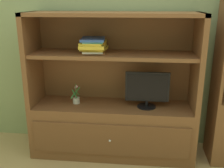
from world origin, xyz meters
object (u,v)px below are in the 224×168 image
object	(u,v)px
tv_monitor	(147,89)
magazine_stack	(93,45)
potted_plant	(76,99)
media_console	(113,112)

from	to	relation	value
tv_monitor	magazine_stack	xyz separation A→B (m)	(-0.55, 0.02, 0.44)
potted_plant	magazine_stack	xyz separation A→B (m)	(0.20, -0.01, 0.59)
potted_plant	magazine_stack	world-z (taller)	magazine_stack
media_console	magazine_stack	size ratio (longest dim) A/B	4.86
media_console	magazine_stack	bearing A→B (deg)	-176.38
media_console	potted_plant	bearing A→B (deg)	179.62
tv_monitor	potted_plant	distance (m)	0.77
media_console	potted_plant	distance (m)	0.42
media_console	magazine_stack	world-z (taller)	media_console
tv_monitor	potted_plant	world-z (taller)	tv_monitor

